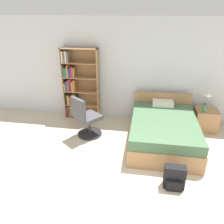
% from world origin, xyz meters
% --- Properties ---
extents(ground_plane, '(14.00, 14.00, 0.00)m').
position_xyz_m(ground_plane, '(0.00, 0.00, 0.00)').
color(ground_plane, beige).
extents(wall_back, '(9.00, 0.06, 2.60)m').
position_xyz_m(wall_back, '(0.00, 3.23, 1.30)').
color(wall_back, silver).
rests_on(wall_back, ground_plane).
extents(bookshelf, '(0.94, 0.27, 1.88)m').
position_xyz_m(bookshelf, '(-1.82, 3.04, 0.92)').
color(bookshelf, '#AD7F51').
rests_on(bookshelf, ground_plane).
extents(bed, '(1.41, 2.02, 0.84)m').
position_xyz_m(bed, '(0.44, 2.11, 0.30)').
color(bed, '#AD7F51').
rests_on(bed, ground_plane).
extents(office_chair, '(0.71, 0.72, 1.00)m').
position_xyz_m(office_chair, '(-1.32, 2.07, 0.44)').
color(office_chair, '#232326').
rests_on(office_chair, ground_plane).
extents(nightstand, '(0.53, 0.50, 0.52)m').
position_xyz_m(nightstand, '(1.51, 2.84, 0.26)').
color(nightstand, '#AD7F51').
rests_on(nightstand, ground_plane).
extents(table_lamp, '(0.26, 0.26, 0.56)m').
position_xyz_m(table_lamp, '(1.44, 2.80, 0.98)').
color(table_lamp, '#B2B2B7').
rests_on(table_lamp, nightstand).
extents(water_bottle, '(0.08, 0.08, 0.22)m').
position_xyz_m(water_bottle, '(1.39, 2.72, 0.63)').
color(water_bottle, '#3F8C4C').
rests_on(water_bottle, nightstand).
extents(backpack_black, '(0.34, 0.22, 0.42)m').
position_xyz_m(backpack_black, '(0.56, 0.68, 0.20)').
color(backpack_black, black).
rests_on(backpack_black, ground_plane).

